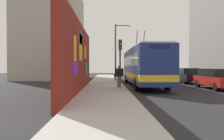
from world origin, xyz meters
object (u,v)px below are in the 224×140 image
Objects in this scene: parked_car_black at (187,75)px; street_lamp at (117,48)px; parked_car_navy at (170,73)px; parked_car_red at (216,78)px; traffic_light at (120,54)px; pedestrian_at_curb at (119,74)px; city_bus at (143,65)px.

parked_car_black is 8.16m from street_lamp.
parked_car_black and parked_car_navy have the same top height.
parked_car_red and parked_car_black have the same top height.
parked_car_navy is 13.32m from traffic_light.
parked_car_navy is 8.79m from street_lamp.
traffic_light is (1.18, -0.16, 1.63)m from pedestrian_at_curb.
pedestrian_at_curb is at bearing 178.06° from street_lamp.
traffic_light is (-1.35, 2.15, 0.90)m from city_bus.
parked_car_red is 7.77m from traffic_light.
parked_car_navy is at bearing -0.00° from parked_car_black.
parked_car_black is at bearing -107.24° from street_lamp.
pedestrian_at_curb reaches higher than parked_car_navy.
parked_car_red is 0.73× the size of street_lamp.
pedestrian_at_curb is 0.43× the size of traffic_light.
city_bus reaches higher than parked_car_red.
street_lamp reaches higher than parked_car_red.
pedestrian_at_curb is at bearing 137.60° from city_bus.
street_lamp is at bearing 40.10° from parked_car_red.
traffic_light is at bearing 122.69° from parked_car_black.
parked_car_red is at bearing -102.50° from traffic_light.
parked_car_black is 1.02× the size of parked_car_navy.
pedestrian_at_curb reaches higher than parked_car_red.
traffic_light is at bearing 179.05° from street_lamp.
parked_car_red is at bearing 180.00° from parked_car_navy.
pedestrian_at_curb is (-5.90, 7.51, 0.30)m from parked_car_black.
parked_car_red is 0.99× the size of parked_car_navy.
traffic_light is at bearing -7.72° from pedestrian_at_curb.
street_lamp is (5.61, 2.03, 1.99)m from city_bus.
city_bus is at bearing 122.93° from parked_car_black.
street_lamp reaches higher than pedestrian_at_curb.
parked_car_black is at bearing 0.00° from parked_car_red.
traffic_light is 7.05m from street_lamp.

